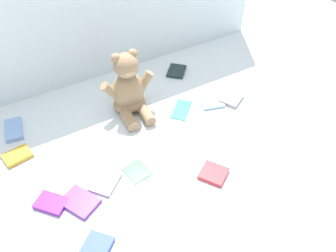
{
  "coord_description": "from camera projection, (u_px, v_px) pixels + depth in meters",
  "views": [
    {
      "loc": [
        -0.52,
        -0.98,
        1.08
      ],
      "look_at": [
        -0.02,
        -0.1,
        0.1
      ],
      "focal_mm": 38.56,
      "sensor_mm": 36.0,
      "label": 1
    }
  ],
  "objects": [
    {
      "name": "ground_plane",
      "position": [
        160.0,
        127.0,
        1.55
      ],
      "size": [
        3.2,
        3.2,
        0.0
      ],
      "primitive_type": "plane",
      "color": "silver"
    },
    {
      "name": "backdrop_drape",
      "position": [
        105.0,
        5.0,
        1.61
      ],
      "size": [
        1.64,
        0.03,
        0.7
      ],
      "primitive_type": "cube",
      "color": "white",
      "rests_on": "ground_plane"
    },
    {
      "name": "teddy_bear",
      "position": [
        129.0,
        90.0,
        1.56
      ],
      "size": [
        0.24,
        0.22,
        0.29
      ],
      "rotation": [
        0.0,
        0.0,
        -0.07
      ],
      "color": "#9E7F5B",
      "rests_on": "ground_plane"
    },
    {
      "name": "book_case_0",
      "position": [
        80.0,
        202.0,
        1.26
      ],
      "size": [
        0.14,
        0.15,
        0.02
      ],
      "primitive_type": "cube",
      "rotation": [
        0.0,
        0.0,
        3.63
      ],
      "color": "purple",
      "rests_on": "ground_plane"
    },
    {
      "name": "book_case_1",
      "position": [
        212.0,
        103.0,
        1.66
      ],
      "size": [
        0.12,
        0.11,
        0.01
      ],
      "primitive_type": "cube",
      "rotation": [
        0.0,
        0.0,
        4.42
      ],
      "color": "#8CB1D4",
      "rests_on": "ground_plane"
    },
    {
      "name": "book_case_2",
      "position": [
        176.0,
        71.0,
        1.83
      ],
      "size": [
        0.13,
        0.13,
        0.02
      ],
      "primitive_type": "cube",
      "rotation": [
        0.0,
        0.0,
        5.52
      ],
      "color": "#1C2D2A",
      "rests_on": "ground_plane"
    },
    {
      "name": "book_case_3",
      "position": [
        14.0,
        130.0,
        1.52
      ],
      "size": [
        0.09,
        0.14,
        0.02
      ],
      "primitive_type": "cube",
      "rotation": [
        0.0,
        0.0,
        6.12
      ],
      "color": "#7DA7E5",
      "rests_on": "ground_plane"
    },
    {
      "name": "book_case_4",
      "position": [
        137.0,
        171.0,
        1.37
      ],
      "size": [
        0.1,
        0.11,
        0.01
      ],
      "primitive_type": "cube",
      "rotation": [
        0.0,
        0.0,
        3.28
      ],
      "color": "#41974E",
      "rests_on": "ground_plane"
    },
    {
      "name": "book_case_5",
      "position": [
        214.0,
        173.0,
        1.35
      ],
      "size": [
        0.13,
        0.13,
        0.02
      ],
      "primitive_type": "cube",
      "rotation": [
        0.0,
        0.0,
        0.57
      ],
      "color": "red",
      "rests_on": "ground_plane"
    },
    {
      "name": "book_case_6",
      "position": [
        97.0,
        247.0,
        1.14
      ],
      "size": [
        0.13,
        0.13,
        0.02
      ],
      "primitive_type": "cube",
      "rotation": [
        0.0,
        0.0,
        5.43
      ],
      "color": "#3C57BE",
      "rests_on": "ground_plane"
    },
    {
      "name": "book_case_7",
      "position": [
        51.0,
        203.0,
        1.26
      ],
      "size": [
        0.13,
        0.13,
        0.02
      ],
      "primitive_type": "cube",
      "rotation": [
        0.0,
        0.0,
        0.72
      ],
      "color": "purple",
      "rests_on": "ground_plane"
    },
    {
      "name": "book_case_8",
      "position": [
        231.0,
        99.0,
        1.67
      ],
      "size": [
        0.13,
        0.12,
        0.02
      ],
      "primitive_type": "cube",
      "rotation": [
        0.0,
        0.0,
        5.2
      ],
      "color": "#97919E",
      "rests_on": "ground_plane"
    },
    {
      "name": "book_case_9",
      "position": [
        181.0,
        109.0,
        1.63
      ],
      "size": [
        0.15,
        0.14,
        0.01
      ],
      "primitive_type": "cube",
      "rotation": [
        0.0,
        0.0,
        2.31
      ],
      "color": "#309368",
      "rests_on": "ground_plane"
    },
    {
      "name": "book_case_10",
      "position": [
        17.0,
        156.0,
        1.42
      ],
      "size": [
        0.11,
        0.09,
        0.02
      ],
      "primitive_type": "cube",
      "rotation": [
        0.0,
        0.0,
        4.89
      ],
      "color": "gold",
      "rests_on": "ground_plane"
    },
    {
      "name": "book_case_11",
      "position": [
        105.0,
        182.0,
        1.33
      ],
      "size": [
        0.14,
        0.14,
        0.01
      ],
      "primitive_type": "cube",
      "rotation": [
        0.0,
        0.0,
        5.41
      ],
      "color": "#A594AD",
      "rests_on": "ground_plane"
    }
  ]
}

